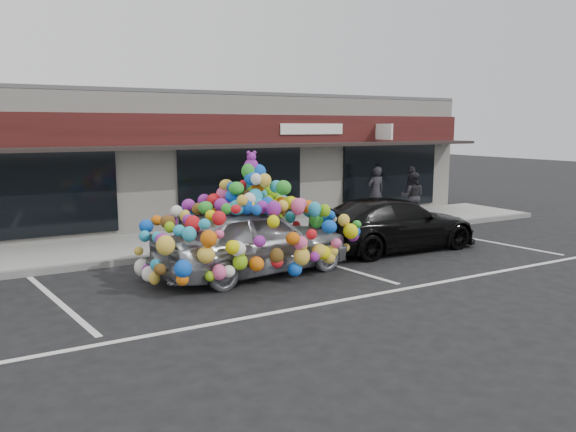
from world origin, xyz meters
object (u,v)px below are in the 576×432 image
pedestrian_b (413,196)px  pedestrian_c (411,190)px  toy_car (253,232)px  pedestrian_a (376,192)px  black_sedan (394,224)px

pedestrian_b → pedestrian_c: size_ratio=0.94×
pedestrian_b → pedestrian_c: pedestrian_c is taller
toy_car → pedestrian_a: 8.07m
pedestrian_b → pedestrian_a: bearing=-25.8°
pedestrian_a → pedestrian_b: 1.36m
black_sedan → pedestrian_c: size_ratio=2.80×
pedestrian_b → pedestrian_c: bearing=-89.0°
toy_car → pedestrian_c: (8.27, 4.21, 0.06)m
black_sedan → pedestrian_b: size_ratio=2.99×
pedestrian_a → pedestrian_c: pedestrian_a is taller
pedestrian_a → black_sedan: bearing=61.3°
toy_car → pedestrian_b: (7.35, 3.09, 0.01)m
toy_car → pedestrian_a: toy_car is taller
toy_car → pedestrian_a: size_ratio=2.86×
pedestrian_a → pedestrian_b: size_ratio=1.08×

